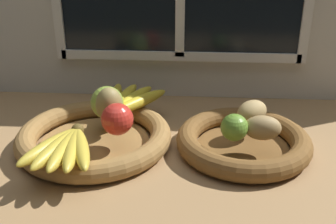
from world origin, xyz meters
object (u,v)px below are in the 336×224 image
object	(u,v)px
banana_bunch_front	(65,148)
potato_small	(262,128)
apple_green_back	(107,102)
pear_brown	(109,105)
fruit_bowl_right	(243,142)
lime_near	(234,127)
banana_bunch_back	(127,100)
apple_red_right	(117,119)
potato_back	(252,112)
fruit_bowl_left	(95,137)

from	to	relation	value
banana_bunch_front	potato_small	world-z (taller)	potato_small
apple_green_back	pear_brown	size ratio (longest dim) A/B	0.92
fruit_bowl_right	lime_near	distance (cm)	6.86
apple_green_back	potato_small	distance (cm)	33.88
banana_bunch_back	apple_red_right	bearing A→B (deg)	-88.30
pear_brown	lime_near	distance (cm)	27.24
apple_red_right	apple_green_back	world-z (taller)	apple_green_back
fruit_bowl_right	banana_bunch_back	distance (cm)	29.32
potato_back	lime_near	xyz separation A→B (cm)	(-4.45, -8.03, 0.17)
fruit_bowl_right	banana_bunch_front	xyz separation A→B (cm)	(-34.42, -11.70, 3.85)
fruit_bowl_right	apple_green_back	distance (cm)	30.79
banana_bunch_back	potato_back	distance (cm)	29.50
potato_back	lime_near	world-z (taller)	lime_near
fruit_bowl_right	apple_green_back	world-z (taller)	apple_green_back
fruit_bowl_left	lime_near	world-z (taller)	lime_near
apple_green_back	potato_back	world-z (taller)	apple_green_back
banana_bunch_back	potato_back	bearing A→B (deg)	-14.89
pear_brown	potato_small	bearing A→B (deg)	-10.80
fruit_bowl_left	banana_bunch_back	size ratio (longest dim) A/B	1.69
banana_bunch_front	apple_red_right	bearing A→B (deg)	47.26
banana_bunch_back	potato_back	xyz separation A→B (cm)	(28.48, -7.57, 1.14)
apple_red_right	potato_back	xyz separation A→B (cm)	(28.05, 6.98, -0.74)
fruit_bowl_left	lime_near	size ratio (longest dim) A/B	6.04
fruit_bowl_left	apple_red_right	world-z (taller)	apple_red_right
fruit_bowl_left	apple_green_back	world-z (taller)	apple_green_back
apple_red_right	lime_near	world-z (taller)	apple_red_right
fruit_bowl_right	pear_brown	xyz separation A→B (cm)	(-28.87, 2.99, 6.35)
fruit_bowl_right	banana_bunch_back	xyz separation A→B (cm)	(-26.54, 11.84, 3.85)
apple_red_right	banana_bunch_front	bearing A→B (deg)	-132.74
potato_small	potato_back	bearing A→B (deg)	98.97
banana_bunch_front	potato_small	bearing A→B (deg)	12.90
apple_green_back	pear_brown	xyz separation A→B (cm)	(0.91, -1.99, 0.30)
apple_green_back	banana_bunch_back	world-z (taller)	apple_green_back
banana_bunch_back	potato_small	size ratio (longest dim) A/B	2.63
banana_bunch_front	potato_back	distance (cm)	39.73
apple_red_right	apple_green_back	distance (cm)	8.53
fruit_bowl_left	banana_bunch_back	distance (cm)	13.55
apple_red_right	fruit_bowl_left	bearing A→B (deg)	154.83
fruit_bowl_left	apple_green_back	size ratio (longest dim) A/B	4.58
fruit_bowl_left	potato_small	world-z (taller)	potato_small
potato_small	banana_bunch_back	bearing A→B (deg)	153.24
apple_green_back	banana_bunch_back	xyz separation A→B (cm)	(3.24, 6.86, -2.19)
fruit_bowl_right	banana_bunch_back	bearing A→B (deg)	155.95
potato_small	potato_back	xyz separation A→B (cm)	(-1.16, 7.38, 0.05)
potato_small	potato_back	world-z (taller)	potato_back
apple_green_back	potato_back	distance (cm)	31.75
pear_brown	lime_near	size ratio (longest dim) A/B	1.43
fruit_bowl_left	potato_back	xyz separation A→B (cm)	(33.82, 4.27, 5.00)
fruit_bowl_right	lime_near	world-z (taller)	lime_near
pear_brown	lime_near	xyz separation A→B (cm)	(26.36, -6.75, -1.18)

